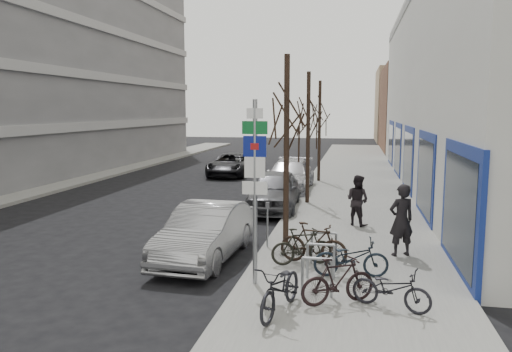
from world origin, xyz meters
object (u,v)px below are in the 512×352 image
at_px(bike_far_inner, 313,243).
at_px(parked_car_front, 206,232).
at_px(tree_near, 287,105).
at_px(pedestrian_far, 357,200).
at_px(meter_back, 306,172).
at_px(bike_near_left, 281,284).
at_px(tree_mid, 308,106).
at_px(tree_far, 320,107).
at_px(highway_sign_pole, 255,181).
at_px(lane_car, 230,165).
at_px(parked_car_back, 290,176).
at_px(pedestrian_near, 401,220).
at_px(parked_car_mid, 274,191).
at_px(bike_mid_curb, 351,255).
at_px(bike_far_curb, 391,285).
at_px(bike_near_right, 338,280).
at_px(meter_mid, 292,189).
at_px(meter_front, 267,220).
at_px(bike_mid_inner, 302,246).
at_px(bike_rack, 321,257).

xyz_separation_m(bike_far_inner, parked_car_front, (-2.89, 0.33, 0.05)).
relative_size(tree_near, pedestrian_far, 3.22).
xyz_separation_m(meter_back, bike_near_left, (1.05, -15.49, -0.20)).
xyz_separation_m(tree_mid, tree_far, (0.00, 6.50, 0.00)).
xyz_separation_m(highway_sign_pole, lane_car, (-5.28, 18.69, -1.79)).
bearing_deg(parked_car_back, bike_near_left, -83.34).
distance_m(bike_near_left, pedestrian_near, 5.04).
bearing_deg(parked_car_mid, bike_mid_curb, -71.69).
distance_m(bike_near_left, parked_car_mid, 10.46).
bearing_deg(bike_far_curb, parked_car_back, 35.22).
xyz_separation_m(tree_mid, bike_near_right, (1.64, -10.83, -3.47)).
height_order(bike_far_curb, bike_far_inner, bike_far_inner).
bearing_deg(meter_mid, meter_front, -90.00).
xyz_separation_m(parked_car_front, lane_car, (-3.53, 16.67, -0.06)).
height_order(tree_far, meter_back, tree_far).
height_order(bike_far_curb, lane_car, lane_car).
height_order(meter_mid, meter_back, same).
xyz_separation_m(bike_mid_curb, pedestrian_near, (1.27, 1.97, 0.43)).
relative_size(highway_sign_pole, meter_front, 3.31).
height_order(meter_back, pedestrian_near, pedestrian_near).
relative_size(tree_far, meter_back, 4.33).
relative_size(meter_back, bike_mid_inner, 0.81).
xyz_separation_m(bike_near_left, pedestrian_near, (2.54, 4.34, 0.39)).
height_order(bike_far_curb, parked_car_back, parked_car_back).
relative_size(bike_mid_inner, bike_far_curb, 1.01).
bearing_deg(meter_back, meter_front, -90.00).
bearing_deg(tree_far, parked_car_back, -112.13).
bearing_deg(highway_sign_pole, bike_mid_curb, 23.18).
distance_m(bike_rack, tree_far, 16.31).
xyz_separation_m(meter_front, bike_mid_curb, (2.32, -2.12, -0.24)).
height_order(bike_near_right, parked_car_front, parked_car_front).
relative_size(meter_back, bike_far_inner, 0.72).
bearing_deg(tree_far, bike_far_inner, -86.36).
xyz_separation_m(meter_front, meter_back, (0.00, 11.00, 0.00)).
height_order(bike_near_right, parked_car_mid, parked_car_mid).
distance_m(tree_near, meter_mid, 5.95).
bearing_deg(pedestrian_near, meter_front, -27.72).
height_order(tree_mid, meter_mid, tree_mid).
relative_size(meter_back, bike_near_right, 0.79).
relative_size(tree_mid, bike_mid_inner, 3.51).
distance_m(tree_far, meter_mid, 8.62).
bearing_deg(bike_far_inner, parked_car_back, 22.69).
distance_m(highway_sign_pole, meter_mid, 8.65).
xyz_separation_m(bike_near_right, parked_car_front, (-3.59, 2.84, 0.10)).
height_order(parked_car_front, parked_car_back, parked_car_back).
height_order(tree_mid, lane_car, tree_mid).
bearing_deg(bike_near_left, parked_car_back, 109.70).
distance_m(bike_near_right, bike_mid_curb, 1.72).
relative_size(highway_sign_pole, bike_near_left, 2.25).
relative_size(bike_mid_curb, pedestrian_near, 0.90).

